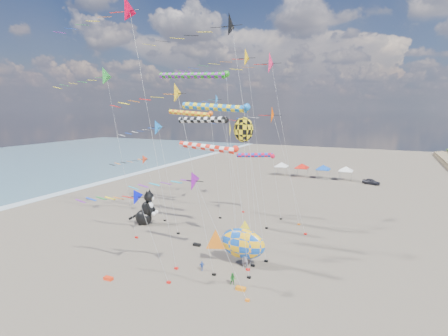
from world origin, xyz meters
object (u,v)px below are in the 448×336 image
person_adult (245,259)px  parked_car (371,182)px  child_blue (202,266)px  cat_inflatable (145,207)px  child_green (233,279)px  fish_inflatable (242,243)px

person_adult → parked_car: person_adult is taller
person_adult → child_blue: 4.49m
cat_inflatable → person_adult: (17.95, -7.01, -1.59)m
child_green → parked_car: bearing=68.7°
cat_inflatable → person_adult: 19.33m
cat_inflatable → person_adult: size_ratio=2.70×
child_blue → cat_inflatable: bearing=108.4°
person_adult → child_blue: size_ratio=1.83×
child_blue → parked_car: 53.23m
parked_car → child_blue: bearing=-174.4°
fish_inflatable → child_green: size_ratio=5.66×
child_blue → parked_car: parked_car is taller
person_adult → child_blue: bearing=-167.0°
person_adult → child_green: bearing=-106.0°
person_adult → child_blue: person_adult is taller
child_blue → fish_inflatable: bearing=5.2°
cat_inflatable → fish_inflatable: 18.49m
child_green → parked_car: size_ratio=0.32×
fish_inflatable → parked_car: fish_inflatable is taller
cat_inflatable → child_green: size_ratio=4.31×
fish_inflatable → parked_car: 49.60m
child_blue → parked_car: bearing=36.7°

